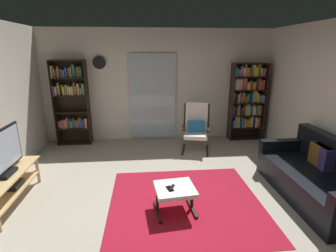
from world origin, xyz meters
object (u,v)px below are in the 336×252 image
Objects in this scene: bookshelf_near_sofa at (247,99)px; bookshelf_near_tv at (72,99)px; ottoman at (175,191)px; cell_phone at (170,189)px; wall_clock at (99,62)px; leather_sofa at (318,178)px; lounge_armchair at (196,126)px; television at (2,154)px; tv_remote at (172,187)px; tv_stand at (8,184)px.

bookshelf_near_tv is at bearing 179.24° from bookshelf_near_sofa.
bookshelf_near_sofa is 3.22× the size of ottoman.
cell_phone is 3.61m from wall_clock.
leather_sofa is 1.84× the size of lounge_armchair.
tv_remote is at bearing -10.03° from television.
cell_phone is at bearing -10.67° from television.
bookshelf_near_tv is at bearing 106.50° from cell_phone.
bookshelf_near_sofa is at bearing 76.26° from tv_remote.
cell_phone is (-0.07, -0.04, 0.07)m from ottoman.
lounge_armchair is (2.75, -0.64, -0.51)m from bookshelf_near_tv.
leather_sofa is at bearing 4.22° from ottoman.
tv_stand is 4.54× the size of wall_clock.
leather_sofa is (4.47, -0.24, 0.00)m from tv_stand.
ottoman is 3.63m from wall_clock.
wall_clock reaches higher than ottoman.
tv_stand is 2.29m from cell_phone.
tv_stand is 9.41× the size of cell_phone.
leather_sofa is at bearing -3.05° from tv_stand.
tv_remote is (1.98, -2.88, -0.67)m from bookshelf_near_tv.
bookshelf_near_sofa reaches higher than ottoman.
lounge_armchair is at bearing 31.07° from television.
wall_clock is (0.95, 2.59, 1.55)m from tv_stand.
tv_stand is 3.16m from wall_clock.
tv_stand reaches higher than tv_remote.
leather_sofa is at bearing -55.34° from lounge_armchair.
cell_phone reaches higher than ottoman.
television is at bearing 170.61° from ottoman.
lounge_armchair is 1.79× the size of ottoman.
tv_remote is 0.04m from cell_phone.
tv_stand is 2.36m from ottoman.
television is 0.54× the size of bookshelf_near_sofa.
bookshelf_near_tv reaches higher than bookshelf_near_sofa.
television is 0.53× the size of leather_sofa.
ottoman is at bearing -108.09° from lounge_armchair.
ottoman is 1.97× the size of wall_clock.
leather_sofa reaches higher than ottoman.
bookshelf_near_tv reaches higher than lounge_armchair.
bookshelf_near_sofa is (4.08, -0.05, -0.06)m from bookshelf_near_tv.
tv_stand is 1.32× the size of television.
television reaches higher than ottoman.
bookshelf_near_tv is 1.05× the size of bookshelf_near_sofa.
bookshelf_near_sofa is 13.10× the size of cell_phone.
wall_clock is at bearing 141.23° from leather_sofa.
wall_clock is at bearing 177.07° from bookshelf_near_sofa.
bookshelf_near_sofa is at bearing -2.93° from wall_clock.
bookshelf_near_sofa is at bearing 28.83° from tv_stand.
tv_remote is (2.28, -0.40, -0.39)m from television.
bookshelf_near_tv is 3.59m from ottoman.
cell_phone is at bearing -151.44° from ottoman.
tv_remote is 0.50× the size of wall_clock.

